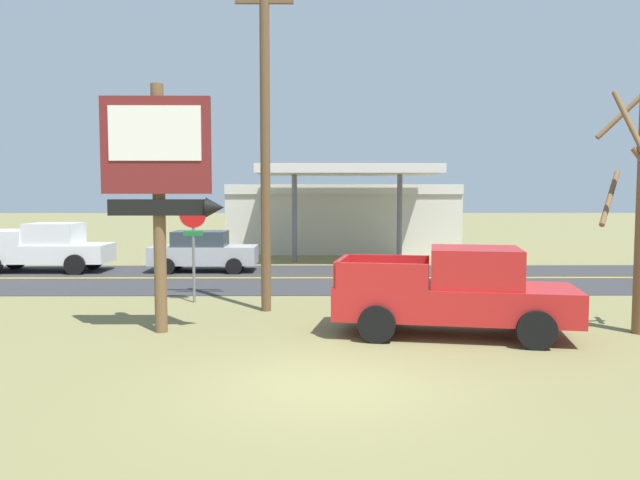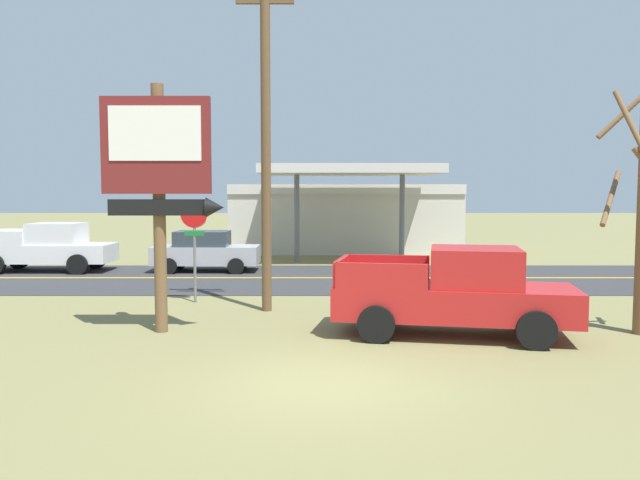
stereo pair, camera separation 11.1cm
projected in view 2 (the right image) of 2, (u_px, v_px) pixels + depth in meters
name	position (u px, v px, depth m)	size (l,w,h in m)	color
ground_plane	(321.00, 386.00, 10.29)	(180.00, 180.00, 0.00)	olive
road_asphalt	(320.00, 278.00, 23.25)	(140.00, 8.00, 0.02)	#333335
road_centre_line	(320.00, 278.00, 23.25)	(126.00, 0.20, 0.01)	gold
motel_sign	(159.00, 171.00, 13.89)	(2.69, 0.54, 5.57)	brown
stop_sign	(193.00, 232.00, 17.98)	(0.80, 0.08, 2.95)	slate
utility_pole	(265.00, 123.00, 16.49)	(1.69, 0.26, 9.41)	brown
gas_station	(344.00, 215.00, 34.25)	(12.00, 11.50, 4.40)	beige
pickup_red_parked_on_lawn	(456.00, 293.00, 13.84)	(5.47, 2.95, 1.96)	red
pickup_white_on_road	(47.00, 248.00, 25.16)	(5.20, 2.24, 1.96)	silver
car_silver_mid_lane	(204.00, 251.00, 25.18)	(4.20, 2.00, 1.64)	#A8AAAF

